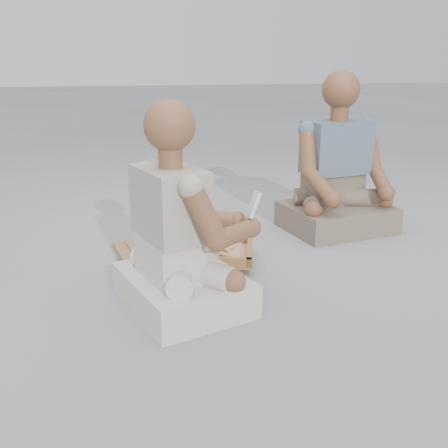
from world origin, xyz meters
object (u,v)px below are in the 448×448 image
object	(u,v)px
carved_panel	(164,248)
companion	(338,179)
craftsman	(181,240)
tool_tray	(209,253)

from	to	relation	value
carved_panel	companion	world-z (taller)	companion
craftsman	companion	xyz separation A→B (m)	(1.20, 0.78, 0.03)
carved_panel	craftsman	xyz separation A→B (m)	(-0.06, -0.71, 0.29)
carved_panel	companion	distance (m)	1.19
carved_panel	craftsman	world-z (taller)	craftsman
tool_tray	companion	xyz separation A→B (m)	(0.94, 0.32, 0.28)
craftsman	companion	distance (m)	1.43
carved_panel	tool_tray	bearing A→B (deg)	-51.97
carved_panel	tool_tray	distance (m)	0.33
carved_panel	tool_tray	world-z (taller)	tool_tray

